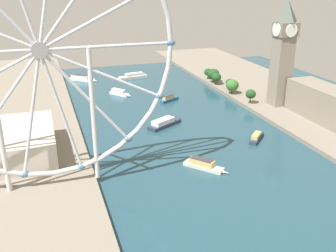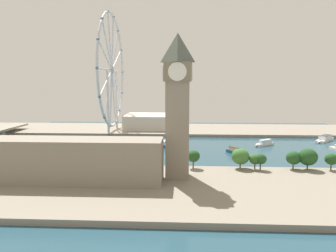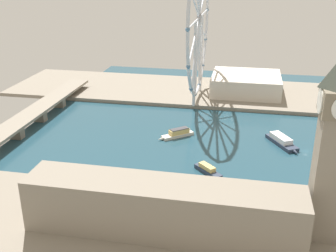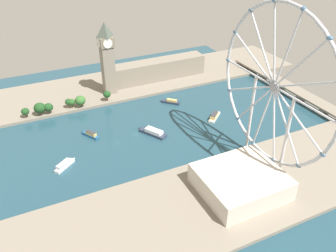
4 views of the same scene
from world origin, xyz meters
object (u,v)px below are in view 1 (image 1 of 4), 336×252
object	(u,v)px
tour_boat_2	(257,137)
clock_tower	(283,52)
tour_boat_1	(164,123)
tour_boat_4	(133,76)
tour_boat_5	(82,78)
tour_boat_3	(204,165)
riverside_hall	(6,144)
ferris_wheel	(40,51)
tour_boat_6	(169,99)
tour_boat_0	(120,93)

from	to	relation	value
tour_boat_2	clock_tower	bearing A→B (deg)	1.62
clock_tower	tour_boat_1	bearing A→B (deg)	5.85
tour_boat_4	tour_boat_5	world-z (taller)	tour_boat_5
tour_boat_2	tour_boat_3	distance (m)	56.60
riverside_hall	tour_boat_1	xyz separation A→B (m)	(-105.00, -26.44, -8.80)
tour_boat_1	tour_boat_4	bearing A→B (deg)	55.49
ferris_wheel	clock_tower	bearing A→B (deg)	-156.78
clock_tower	tour_boat_5	xyz separation A→B (m)	(142.81, -142.24, -43.39)
tour_boat_1	tour_boat_3	distance (m)	70.43
ferris_wheel	tour_boat_3	size ratio (longest dim) A/B	5.60
clock_tower	tour_boat_2	world-z (taller)	clock_tower
tour_boat_3	tour_boat_4	xyz separation A→B (m)	(-11.21, -216.66, -0.16)
ferris_wheel	tour_boat_4	xyz separation A→B (m)	(-92.13, -213.76, -68.30)
clock_tower	riverside_hall	bearing A→B (deg)	10.12
ferris_wheel	riverside_hall	distance (m)	76.27
riverside_hall	tour_boat_2	world-z (taller)	riverside_hall
tour_boat_1	tour_boat_5	size ratio (longest dim) A/B	1.07
ferris_wheel	tour_boat_2	xyz separation A→B (m)	(-130.78, -23.88, -68.51)
ferris_wheel	tour_boat_6	bearing A→B (deg)	-129.81
tour_boat_1	tour_boat_6	world-z (taller)	tour_boat_1
tour_boat_3	ferris_wheel	bearing A→B (deg)	-132.55
tour_boat_4	tour_boat_6	xyz separation A→B (m)	(-10.57, 90.55, 0.05)
clock_tower	tour_boat_5	distance (m)	206.18
riverside_hall	tour_boat_3	distance (m)	114.74
tour_boat_5	tour_boat_6	xyz separation A→B (m)	(-63.89, 96.93, -0.23)
tour_boat_2	tour_boat_5	world-z (taller)	tour_boat_5
tour_boat_5	tour_boat_1	bearing A→B (deg)	-34.19
tour_boat_1	tour_boat_2	bearing A→B (deg)	-70.74
ferris_wheel	riverside_hall	size ratio (longest dim) A/B	2.17
tour_boat_1	tour_boat_4	size ratio (longest dim) A/B	0.87
clock_tower	tour_boat_4	xyz separation A→B (m)	(89.49, -135.86, -43.67)
tour_boat_0	tour_boat_4	size ratio (longest dim) A/B	0.59
riverside_hall	tour_boat_4	world-z (taller)	riverside_hall
tour_boat_1	tour_boat_6	bearing A→B (deg)	38.21
clock_tower	tour_boat_4	size ratio (longest dim) A/B	2.31
clock_tower	tour_boat_6	world-z (taller)	clock_tower
tour_boat_3	tour_boat_4	world-z (taller)	tour_boat_3
tour_boat_2	tour_boat_4	xyz separation A→B (m)	(38.65, -189.89, 0.22)
ferris_wheel	tour_boat_2	size ratio (longest dim) A/B	6.83
clock_tower	tour_boat_3	size ratio (longest dim) A/B	3.51
tour_boat_1	tour_boat_2	xyz separation A→B (m)	(-50.47, 43.65, -0.38)
tour_boat_5	tour_boat_0	bearing A→B (deg)	-27.09
tour_boat_1	tour_boat_5	xyz separation A→B (m)	(41.50, -152.62, 0.12)
tour_boat_6	tour_boat_2	bearing A→B (deg)	-103.48
clock_tower	ferris_wheel	bearing A→B (deg)	23.22
ferris_wheel	tour_boat_3	xyz separation A→B (m)	(-80.91, 2.90, -68.14)
riverside_hall	tour_boat_2	xyz separation A→B (m)	(-155.47, 17.21, -9.18)
tour_boat_3	riverside_hall	bearing A→B (deg)	-153.11
tour_boat_1	tour_boat_2	world-z (taller)	tour_boat_1
riverside_hall	tour_boat_1	bearing A→B (deg)	-165.87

